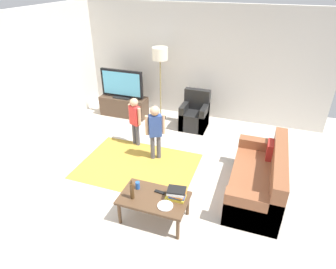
{
  "coord_description": "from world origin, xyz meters",
  "views": [
    {
      "loc": [
        1.54,
        -3.8,
        3.29
      ],
      "look_at": [
        0.0,
        0.6,
        0.65
      ],
      "focal_mm": 30.96,
      "sensor_mm": 36.0,
      "label": 1
    }
  ],
  "objects_px": {
    "coffee_table": "(154,200)",
    "book_stack": "(177,193)",
    "child_near_tv": "(135,117)",
    "child_center": "(155,128)",
    "tv_stand": "(124,106)",
    "floor_lamp": "(160,58)",
    "soda_can": "(138,185)",
    "bottle": "(132,191)",
    "tv": "(122,84)",
    "plate": "(165,206)",
    "couch": "(261,180)",
    "tv_remote": "(160,192)",
    "armchair": "(195,116)"
  },
  "relations": [
    {
      "from": "coffee_table",
      "to": "plate",
      "type": "xyz_separation_m",
      "value": [
        0.22,
        -0.12,
        0.06
      ]
    },
    {
      "from": "armchair",
      "to": "book_stack",
      "type": "distance_m",
      "value": 3.05
    },
    {
      "from": "couch",
      "to": "tv_remote",
      "type": "distance_m",
      "value": 1.72
    },
    {
      "from": "child_near_tv",
      "to": "tv_remote",
      "type": "bearing_deg",
      "value": -55.42
    },
    {
      "from": "couch",
      "to": "child_near_tv",
      "type": "xyz_separation_m",
      "value": [
        -2.64,
        0.8,
        0.35
      ]
    },
    {
      "from": "tv_stand",
      "to": "armchair",
      "type": "height_order",
      "value": "armchair"
    },
    {
      "from": "tv_stand",
      "to": "child_near_tv",
      "type": "height_order",
      "value": "child_near_tv"
    },
    {
      "from": "tv_stand",
      "to": "floor_lamp",
      "type": "height_order",
      "value": "floor_lamp"
    },
    {
      "from": "child_near_tv",
      "to": "plate",
      "type": "relative_size",
      "value": 4.85
    },
    {
      "from": "couch",
      "to": "floor_lamp",
      "type": "height_order",
      "value": "floor_lamp"
    },
    {
      "from": "armchair",
      "to": "child_near_tv",
      "type": "xyz_separation_m",
      "value": [
        -0.99,
        -1.19,
        0.34
      ]
    },
    {
      "from": "tv_stand",
      "to": "child_center",
      "type": "height_order",
      "value": "child_center"
    },
    {
      "from": "tv_remote",
      "to": "child_near_tv",
      "type": "bearing_deg",
      "value": 130.66
    },
    {
      "from": "floor_lamp",
      "to": "book_stack",
      "type": "height_order",
      "value": "floor_lamp"
    },
    {
      "from": "bottle",
      "to": "plate",
      "type": "distance_m",
      "value": 0.52
    },
    {
      "from": "couch",
      "to": "plate",
      "type": "xyz_separation_m",
      "value": [
        -1.24,
        -1.22,
        0.14
      ]
    },
    {
      "from": "book_stack",
      "to": "bottle",
      "type": "xyz_separation_m",
      "value": [
        -0.6,
        -0.22,
        0.06
      ]
    },
    {
      "from": "armchair",
      "to": "child_center",
      "type": "bearing_deg",
      "value": -104.04
    },
    {
      "from": "tv_remote",
      "to": "soda_can",
      "type": "distance_m",
      "value": 0.35
    },
    {
      "from": "tv",
      "to": "soda_can",
      "type": "relative_size",
      "value": 9.17
    },
    {
      "from": "child_near_tv",
      "to": "bottle",
      "type": "bearing_deg",
      "value": -66.05
    },
    {
      "from": "couch",
      "to": "bottle",
      "type": "xyz_separation_m",
      "value": [
        -1.74,
        -1.22,
        0.27
      ]
    },
    {
      "from": "tv_stand",
      "to": "plate",
      "type": "distance_m",
      "value": 3.99
    },
    {
      "from": "armchair",
      "to": "child_center",
      "type": "xyz_separation_m",
      "value": [
        -0.39,
        -1.55,
        0.38
      ]
    },
    {
      "from": "child_center",
      "to": "coffee_table",
      "type": "bearing_deg",
      "value": -69.34
    },
    {
      "from": "armchair",
      "to": "bottle",
      "type": "relative_size",
      "value": 2.73
    },
    {
      "from": "tv_stand",
      "to": "child_near_tv",
      "type": "relative_size",
      "value": 1.13
    },
    {
      "from": "book_stack",
      "to": "soda_can",
      "type": "distance_m",
      "value": 0.62
    },
    {
      "from": "tv",
      "to": "coffee_table",
      "type": "height_order",
      "value": "tv"
    },
    {
      "from": "soda_can",
      "to": "couch",
      "type": "bearing_deg",
      "value": 29.56
    },
    {
      "from": "tv_remote",
      "to": "armchair",
      "type": "bearing_deg",
      "value": 100.73
    },
    {
      "from": "child_center",
      "to": "soda_can",
      "type": "distance_m",
      "value": 1.48
    },
    {
      "from": "child_near_tv",
      "to": "child_center",
      "type": "relative_size",
      "value": 0.94
    },
    {
      "from": "book_stack",
      "to": "child_center",
      "type": "bearing_deg",
      "value": 121.89
    },
    {
      "from": "child_near_tv",
      "to": "child_center",
      "type": "bearing_deg",
      "value": -31.22
    },
    {
      "from": "soda_can",
      "to": "plate",
      "type": "distance_m",
      "value": 0.57
    },
    {
      "from": "couch",
      "to": "floor_lamp",
      "type": "relative_size",
      "value": 1.01
    },
    {
      "from": "couch",
      "to": "bottle",
      "type": "bearing_deg",
      "value": -145.01
    },
    {
      "from": "child_near_tv",
      "to": "child_center",
      "type": "height_order",
      "value": "child_center"
    },
    {
      "from": "coffee_table",
      "to": "floor_lamp",
      "type": "bearing_deg",
      "value": 108.95
    },
    {
      "from": "tv_stand",
      "to": "child_center",
      "type": "relative_size",
      "value": 1.06
    },
    {
      "from": "tv",
      "to": "armchair",
      "type": "distance_m",
      "value": 1.97
    },
    {
      "from": "book_stack",
      "to": "plate",
      "type": "relative_size",
      "value": 1.33
    },
    {
      "from": "coffee_table",
      "to": "soda_can",
      "type": "bearing_deg",
      "value": 161.57
    },
    {
      "from": "armchair",
      "to": "soda_can",
      "type": "xyz_separation_m",
      "value": [
        -0.11,
        -2.99,
        0.18
      ]
    },
    {
      "from": "book_stack",
      "to": "soda_can",
      "type": "relative_size",
      "value": 2.44
    },
    {
      "from": "coffee_table",
      "to": "book_stack",
      "type": "bearing_deg",
      "value": 17.08
    },
    {
      "from": "couch",
      "to": "plate",
      "type": "height_order",
      "value": "couch"
    },
    {
      "from": "tv_stand",
      "to": "couch",
      "type": "bearing_deg",
      "value": -29.85
    },
    {
      "from": "tv",
      "to": "child_near_tv",
      "type": "xyz_separation_m",
      "value": [
        0.9,
        -1.21,
        -0.21
      ]
    }
  ]
}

